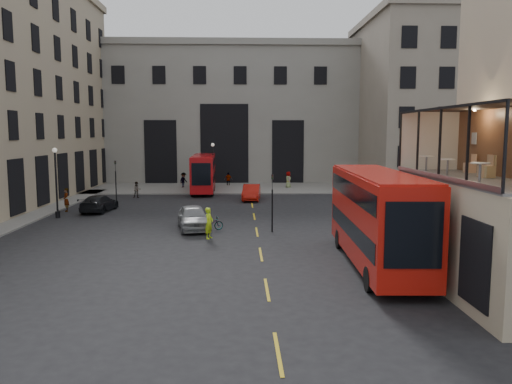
{
  "coord_description": "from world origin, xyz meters",
  "views": [
    {
      "loc": [
        -3.12,
        -20.0,
        6.48
      ],
      "look_at": [
        -2.16,
        9.03,
        3.0
      ],
      "focal_mm": 35.0,
      "sensor_mm": 36.0,
      "label": 1
    }
  ],
  "objects_px": {
    "traffic_light_far": "(116,175)",
    "pedestrian_b": "(184,180)",
    "bicycle": "(210,224)",
    "cafe_table_mid": "(448,165)",
    "pedestrian_a": "(137,190)",
    "cafe_chair_b": "(488,171)",
    "cyclist": "(209,223)",
    "street_lamp_a": "(56,187)",
    "car_b": "(251,192)",
    "pedestrian_d": "(288,180)",
    "cafe_table_near": "(480,170)",
    "traffic_light_near": "(272,195)",
    "pedestrian_e": "(66,200)",
    "pedestrian_c": "(228,179)",
    "car_c": "(99,203)",
    "street_lamp_b": "(213,170)",
    "bus_near": "(377,214)",
    "car_a": "(193,217)",
    "cafe_table_far": "(426,162)",
    "cafe_chair_d": "(470,167)",
    "bus_far": "(204,171)",
    "cafe_chair_c": "(485,171)"
  },
  "relations": [
    {
      "from": "street_lamp_a",
      "to": "car_c",
      "type": "bearing_deg",
      "value": 51.36
    },
    {
      "from": "cyclist",
      "to": "cafe_table_mid",
      "type": "bearing_deg",
      "value": -108.2
    },
    {
      "from": "street_lamp_b",
      "to": "cyclist",
      "type": "xyz_separation_m",
      "value": [
        1.0,
        -23.89,
        -1.44
      ]
    },
    {
      "from": "street_lamp_a",
      "to": "cafe_table_mid",
      "type": "distance_m",
      "value": 28.61
    },
    {
      "from": "cyclist",
      "to": "cafe_table_far",
      "type": "relative_size",
      "value": 2.42
    },
    {
      "from": "traffic_light_near",
      "to": "car_c",
      "type": "bearing_deg",
      "value": 146.86
    },
    {
      "from": "car_b",
      "to": "pedestrian_d",
      "type": "xyz_separation_m",
      "value": [
        4.54,
        9.97,
        0.23
      ]
    },
    {
      "from": "pedestrian_d",
      "to": "car_b",
      "type": "bearing_deg",
      "value": 149.64
    },
    {
      "from": "bus_far",
      "to": "pedestrian_c",
      "type": "height_order",
      "value": "bus_far"
    },
    {
      "from": "bus_near",
      "to": "pedestrian_c",
      "type": "bearing_deg",
      "value": 102.33
    },
    {
      "from": "pedestrian_e",
      "to": "cafe_table_near",
      "type": "bearing_deg",
      "value": 21.22
    },
    {
      "from": "car_a",
      "to": "cafe_chair_b",
      "type": "distance_m",
      "value": 18.99
    },
    {
      "from": "street_lamp_b",
      "to": "bus_near",
      "type": "xyz_separation_m",
      "value": [
        9.5,
        -30.44,
        0.18
      ]
    },
    {
      "from": "cafe_chair_b",
      "to": "pedestrian_a",
      "type": "bearing_deg",
      "value": 125.2
    },
    {
      "from": "pedestrian_a",
      "to": "pedestrian_c",
      "type": "height_order",
      "value": "pedestrian_c"
    },
    {
      "from": "traffic_light_far",
      "to": "pedestrian_b",
      "type": "xyz_separation_m",
      "value": [
        5.38,
        9.85,
        -1.5
      ]
    },
    {
      "from": "bus_near",
      "to": "cafe_table_mid",
      "type": "relative_size",
      "value": 15.17
    },
    {
      "from": "cafe_chair_d",
      "to": "cyclist",
      "type": "bearing_deg",
      "value": 150.43
    },
    {
      "from": "car_b",
      "to": "pedestrian_c",
      "type": "bearing_deg",
      "value": 106.0
    },
    {
      "from": "street_lamp_a",
      "to": "pedestrian_c",
      "type": "distance_m",
      "value": 25.37
    },
    {
      "from": "traffic_light_far",
      "to": "pedestrian_b",
      "type": "relative_size",
      "value": 2.05
    },
    {
      "from": "pedestrian_c",
      "to": "cafe_chair_d",
      "type": "bearing_deg",
      "value": 110.98
    },
    {
      "from": "pedestrian_b",
      "to": "cafe_table_near",
      "type": "height_order",
      "value": "cafe_table_near"
    },
    {
      "from": "pedestrian_c",
      "to": "pedestrian_e",
      "type": "xyz_separation_m",
      "value": [
        -12.91,
        -18.94,
        0.14
      ]
    },
    {
      "from": "cafe_table_near",
      "to": "street_lamp_b",
      "type": "bearing_deg",
      "value": 107.23
    },
    {
      "from": "pedestrian_c",
      "to": "cafe_chair_b",
      "type": "relative_size",
      "value": 1.76
    },
    {
      "from": "pedestrian_b",
      "to": "cafe_chair_b",
      "type": "height_order",
      "value": "cafe_chair_b"
    },
    {
      "from": "bus_near",
      "to": "cafe_chair_b",
      "type": "xyz_separation_m",
      "value": [
        3.73,
        -3.16,
        2.31
      ]
    },
    {
      "from": "bus_far",
      "to": "pedestrian_b",
      "type": "bearing_deg",
      "value": 124.22
    },
    {
      "from": "cyclist",
      "to": "pedestrian_b",
      "type": "relative_size",
      "value": 1.04
    },
    {
      "from": "bus_near",
      "to": "pedestrian_b",
      "type": "xyz_separation_m",
      "value": [
        -13.12,
        34.29,
        -1.65
      ]
    },
    {
      "from": "cyclist",
      "to": "cafe_table_near",
      "type": "xyz_separation_m",
      "value": [
        10.39,
        -12.82,
        4.19
      ]
    },
    {
      "from": "pedestrian_b",
      "to": "cafe_table_near",
      "type": "xyz_separation_m",
      "value": [
        15.01,
        -40.55,
        4.22
      ]
    },
    {
      "from": "street_lamp_a",
      "to": "car_b",
      "type": "height_order",
      "value": "street_lamp_a"
    },
    {
      "from": "traffic_light_near",
      "to": "car_b",
      "type": "distance_m",
      "value": 15.66
    },
    {
      "from": "bicycle",
      "to": "pedestrian_a",
      "type": "distance_m",
      "value": 18.76
    },
    {
      "from": "traffic_light_near",
      "to": "pedestrian_e",
      "type": "distance_m",
      "value": 18.77
    },
    {
      "from": "street_lamp_b",
      "to": "cafe_chair_c",
      "type": "xyz_separation_m",
      "value": [
        13.18,
        -33.51,
        2.49
      ]
    },
    {
      "from": "bus_far",
      "to": "cafe_chair_c",
      "type": "xyz_separation_m",
      "value": [
        14.21,
        -33.55,
        2.62
      ]
    },
    {
      "from": "car_c",
      "to": "pedestrian_b",
      "type": "bearing_deg",
      "value": -99.87
    },
    {
      "from": "car_c",
      "to": "cafe_chair_b",
      "type": "distance_m",
      "value": 30.3
    },
    {
      "from": "pedestrian_e",
      "to": "traffic_light_far",
      "type": "bearing_deg",
      "value": 138.52
    },
    {
      "from": "bicycle",
      "to": "cafe_table_mid",
      "type": "bearing_deg",
      "value": -156.2
    },
    {
      "from": "car_a",
      "to": "cafe_table_far",
      "type": "height_order",
      "value": "cafe_table_far"
    },
    {
      "from": "pedestrian_d",
      "to": "car_c",
      "type": "bearing_deg",
      "value": 128.06
    },
    {
      "from": "pedestrian_a",
      "to": "cafe_chair_b",
      "type": "height_order",
      "value": "cafe_chair_b"
    },
    {
      "from": "street_lamp_b",
      "to": "bus_near",
      "type": "bearing_deg",
      "value": -72.67
    },
    {
      "from": "cyclist",
      "to": "pedestrian_b",
      "type": "distance_m",
      "value": 28.12
    },
    {
      "from": "car_b",
      "to": "pedestrian_c",
      "type": "distance_m",
      "value": 12.71
    },
    {
      "from": "car_c",
      "to": "pedestrian_b",
      "type": "distance_m",
      "value": 17.67
    }
  ]
}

